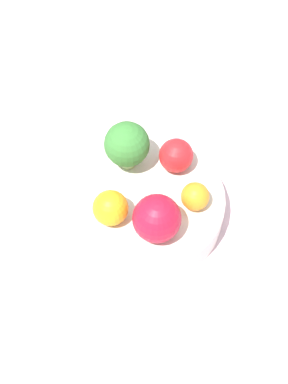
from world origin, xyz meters
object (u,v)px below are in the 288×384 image
apple_green (176,156)px  apple_red (157,218)px  broccoli (127,145)px  orange_back (195,196)px  orange_front (111,208)px  bowl (144,205)px

apple_green → apple_red: bearing=103.8°
broccoli → orange_back: size_ratio=1.97×
broccoli → orange_front: broccoli is taller
broccoli → bowl: bearing=141.3°
orange_back → orange_front: bearing=39.4°
bowl → broccoli: bearing=-38.7°
broccoli → apple_red: (-0.08, 0.07, -0.01)m
apple_green → bowl: bearing=78.1°
bowl → orange_front: bearing=66.7°
broccoli → apple_green: (-0.06, -0.03, -0.02)m
apple_green → orange_front: 0.12m
bowl → orange_front: orange_front is taller
broccoli → orange_back: bearing=171.7°
broccoli → apple_green: broccoli is taller
bowl → apple_green: size_ratio=4.61×
broccoli → apple_red: broccoli is taller
orange_front → orange_back: (-0.08, -0.07, -0.00)m
apple_red → orange_back: size_ratio=1.64×
broccoli → orange_front: (-0.02, 0.08, -0.02)m
apple_red → apple_green: size_ratio=1.31×
apple_red → orange_front: 0.06m
apple_green → orange_front: bearing=73.0°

